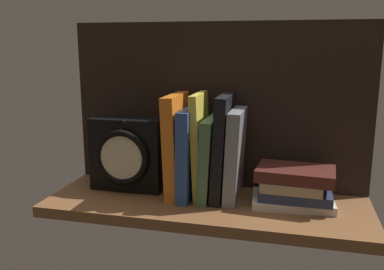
{
  "coord_description": "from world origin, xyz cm",
  "views": [
    {
      "loc": [
        19.05,
        -90.25,
        35.98
      ],
      "look_at": [
        -4.31,
        3.54,
        14.86
      ],
      "focal_mm": 39.08,
      "sensor_mm": 36.0,
      "label": 1
    }
  ],
  "objects_px": {
    "book_blue_modern": "(190,152)",
    "book_black_skeptic": "(222,147)",
    "book_green_romantic": "(211,158)",
    "book_stack_side": "(294,187)",
    "book_orange_pandolfini": "(177,145)",
    "framed_clock": "(127,155)",
    "book_yellow_seinlanguage": "(201,146)",
    "book_gray_chess": "(235,155)"
  },
  "relations": [
    {
      "from": "framed_clock",
      "to": "book_yellow_seinlanguage",
      "type": "bearing_deg",
      "value": 0.99
    },
    {
      "from": "book_blue_modern",
      "to": "book_black_skeptic",
      "type": "distance_m",
      "value": 0.08
    },
    {
      "from": "book_blue_modern",
      "to": "book_green_romantic",
      "type": "distance_m",
      "value": 0.05
    },
    {
      "from": "book_yellow_seinlanguage",
      "to": "framed_clock",
      "type": "xyz_separation_m",
      "value": [
        -0.19,
        -0.0,
        -0.03
      ]
    },
    {
      "from": "book_blue_modern",
      "to": "framed_clock",
      "type": "distance_m",
      "value": 0.16
    },
    {
      "from": "book_stack_side",
      "to": "book_gray_chess",
      "type": "bearing_deg",
      "value": 175.4
    },
    {
      "from": "book_yellow_seinlanguage",
      "to": "book_black_skeptic",
      "type": "relative_size",
      "value": 1.01
    },
    {
      "from": "book_orange_pandolfini",
      "to": "book_blue_modern",
      "type": "height_order",
      "value": "book_orange_pandolfini"
    },
    {
      "from": "book_orange_pandolfini",
      "to": "book_stack_side",
      "type": "height_order",
      "value": "book_orange_pandolfini"
    },
    {
      "from": "book_orange_pandolfini",
      "to": "book_blue_modern",
      "type": "relative_size",
      "value": 1.14
    },
    {
      "from": "book_orange_pandolfini",
      "to": "book_green_romantic",
      "type": "bearing_deg",
      "value": 0.0
    },
    {
      "from": "book_orange_pandolfini",
      "to": "book_blue_modern",
      "type": "xyz_separation_m",
      "value": [
        0.03,
        0.0,
        -0.02
      ]
    },
    {
      "from": "book_black_skeptic",
      "to": "book_stack_side",
      "type": "distance_m",
      "value": 0.19
    },
    {
      "from": "book_green_romantic",
      "to": "book_yellow_seinlanguage",
      "type": "bearing_deg",
      "value": 180.0
    },
    {
      "from": "book_blue_modern",
      "to": "book_black_skeptic",
      "type": "xyz_separation_m",
      "value": [
        0.08,
        0.0,
        0.02
      ]
    },
    {
      "from": "framed_clock",
      "to": "book_stack_side",
      "type": "bearing_deg",
      "value": -1.09
    },
    {
      "from": "book_green_romantic",
      "to": "book_stack_side",
      "type": "relative_size",
      "value": 1.02
    },
    {
      "from": "book_orange_pandolfini",
      "to": "book_gray_chess",
      "type": "height_order",
      "value": "book_orange_pandolfini"
    },
    {
      "from": "book_green_romantic",
      "to": "book_black_skeptic",
      "type": "bearing_deg",
      "value": 0.0
    },
    {
      "from": "book_gray_chess",
      "to": "book_stack_side",
      "type": "xyz_separation_m",
      "value": [
        0.14,
        -0.01,
        -0.06
      ]
    },
    {
      "from": "book_blue_modern",
      "to": "framed_clock",
      "type": "height_order",
      "value": "book_blue_modern"
    },
    {
      "from": "book_orange_pandolfini",
      "to": "book_blue_modern",
      "type": "distance_m",
      "value": 0.04
    },
    {
      "from": "book_blue_modern",
      "to": "book_stack_side",
      "type": "xyz_separation_m",
      "value": [
        0.25,
        -0.01,
        -0.06
      ]
    },
    {
      "from": "book_black_skeptic",
      "to": "book_gray_chess",
      "type": "distance_m",
      "value": 0.03
    },
    {
      "from": "book_green_romantic",
      "to": "book_stack_side",
      "type": "xyz_separation_m",
      "value": [
        0.2,
        -0.01,
        -0.05
      ]
    },
    {
      "from": "framed_clock",
      "to": "book_orange_pandolfini",
      "type": "bearing_deg",
      "value": 1.43
    },
    {
      "from": "book_orange_pandolfini",
      "to": "book_yellow_seinlanguage",
      "type": "bearing_deg",
      "value": 0.0
    },
    {
      "from": "book_green_romantic",
      "to": "book_stack_side",
      "type": "distance_m",
      "value": 0.2
    },
    {
      "from": "book_green_romantic",
      "to": "book_black_skeptic",
      "type": "xyz_separation_m",
      "value": [
        0.03,
        0.0,
        0.03
      ]
    },
    {
      "from": "book_yellow_seinlanguage",
      "to": "book_green_romantic",
      "type": "height_order",
      "value": "book_yellow_seinlanguage"
    },
    {
      "from": "book_green_romantic",
      "to": "book_black_skeptic",
      "type": "distance_m",
      "value": 0.04
    },
    {
      "from": "book_yellow_seinlanguage",
      "to": "book_green_romantic",
      "type": "xyz_separation_m",
      "value": [
        0.02,
        0.0,
        -0.03
      ]
    },
    {
      "from": "book_yellow_seinlanguage",
      "to": "book_blue_modern",
      "type": "bearing_deg",
      "value": 180.0
    },
    {
      "from": "book_gray_chess",
      "to": "book_stack_side",
      "type": "bearing_deg",
      "value": -4.6
    },
    {
      "from": "book_orange_pandolfini",
      "to": "book_black_skeptic",
      "type": "height_order",
      "value": "book_black_skeptic"
    },
    {
      "from": "book_green_romantic",
      "to": "framed_clock",
      "type": "height_order",
      "value": "book_green_romantic"
    },
    {
      "from": "book_stack_side",
      "to": "book_black_skeptic",
      "type": "bearing_deg",
      "value": 176.23
    },
    {
      "from": "book_blue_modern",
      "to": "book_black_skeptic",
      "type": "height_order",
      "value": "book_black_skeptic"
    },
    {
      "from": "book_orange_pandolfini",
      "to": "book_stack_side",
      "type": "distance_m",
      "value": 0.29
    },
    {
      "from": "framed_clock",
      "to": "book_blue_modern",
      "type": "bearing_deg",
      "value": 1.15
    },
    {
      "from": "book_orange_pandolfini",
      "to": "framed_clock",
      "type": "relative_size",
      "value": 1.33
    },
    {
      "from": "book_black_skeptic",
      "to": "framed_clock",
      "type": "bearing_deg",
      "value": -179.22
    }
  ]
}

